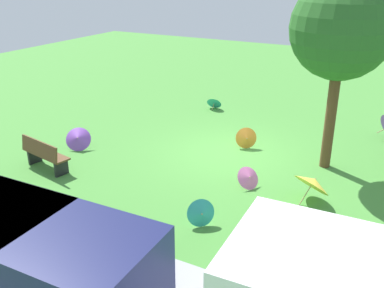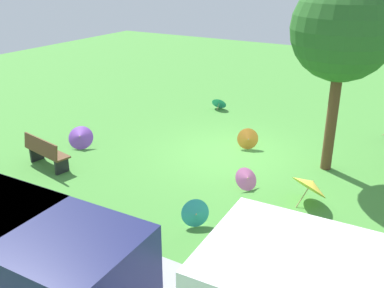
{
  "view_description": "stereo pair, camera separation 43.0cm",
  "coord_description": "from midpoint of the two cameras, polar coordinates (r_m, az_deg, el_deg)",
  "views": [
    {
      "loc": [
        -4.68,
        11.19,
        5.3
      ],
      "look_at": [
        0.76,
        1.14,
        0.6
      ],
      "focal_mm": 40.53,
      "sensor_mm": 36.0,
      "label": 1
    },
    {
      "loc": [
        -5.06,
        10.98,
        5.3
      ],
      "look_at": [
        0.76,
        1.14,
        0.6
      ],
      "focal_mm": 40.53,
      "sensor_mm": 36.0,
      "label": 2
    }
  ],
  "objects": [
    {
      "name": "van_dark",
      "position": [
        8.1,
        -23.22,
        -12.5
      ],
      "size": [
        4.65,
        2.22,
        1.53
      ],
      "color": "#191E4C",
      "rests_on": "ground"
    },
    {
      "name": "park_bench",
      "position": [
        12.77,
        -19.79,
        -1.29
      ],
      "size": [
        1.66,
        0.76,
        0.9
      ],
      "color": "brown",
      "rests_on": "ground"
    },
    {
      "name": "shade_tree",
      "position": [
        11.88,
        18.1,
        14.12
      ],
      "size": [
        2.64,
        2.64,
        5.17
      ],
      "color": "brown",
      "rests_on": "ground"
    },
    {
      "name": "parasol_purple_1",
      "position": [
        13.91,
        -15.63,
        0.69
      ],
      "size": [
        0.97,
        0.93,
        0.72
      ],
      "color": "tan",
      "rests_on": "ground"
    },
    {
      "name": "parasol_teal_0",
      "position": [
        9.54,
        -0.08,
        -9.14
      ],
      "size": [
        0.63,
        0.62,
        0.63
      ],
      "color": "tan",
      "rests_on": "ground"
    },
    {
      "name": "parasol_yellow_0",
      "position": [
        10.75,
        14.56,
        -4.9
      ],
      "size": [
        1.2,
        1.17,
        0.87
      ],
      "color": "tan",
      "rests_on": "ground"
    },
    {
      "name": "ground",
      "position": [
        13.21,
        4.32,
        -1.36
      ],
      "size": [
        40.0,
        40.0,
        0.0
      ],
      "primitive_type": "plane",
      "color": "#478C38"
    },
    {
      "name": "parasol_orange_0",
      "position": [
        13.56,
        6.28,
        0.75
      ],
      "size": [
        0.71,
        0.72,
        0.67
      ],
      "color": "tan",
      "rests_on": "ground"
    },
    {
      "name": "parasol_teal_1",
      "position": [
        17.38,
        2.27,
        5.52
      ],
      "size": [
        0.65,
        0.57,
        0.54
      ],
      "color": "tan",
      "rests_on": "ground"
    },
    {
      "name": "parasol_pink_1",
      "position": [
        11.21,
        6.4,
        -4.44
      ],
      "size": [
        0.7,
        0.76,
        0.55
      ],
      "color": "tan",
      "rests_on": "ground"
    }
  ]
}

